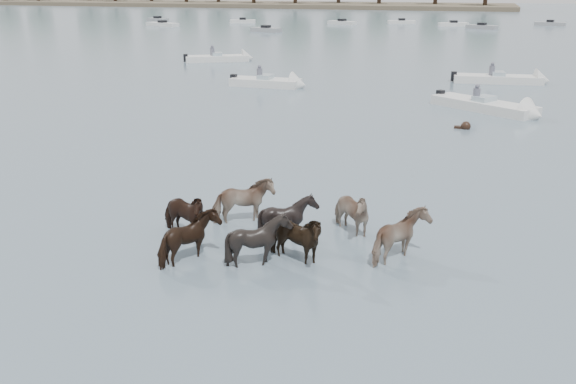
% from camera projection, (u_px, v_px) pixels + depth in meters
% --- Properties ---
extents(ground, '(400.00, 400.00, 0.00)m').
position_uv_depth(ground, '(349.00, 265.00, 13.88)').
color(ground, '#4C5F6E').
rests_on(ground, ground).
extents(shoreline, '(160.00, 30.00, 1.00)m').
position_uv_depth(shoreline, '(216.00, 4.00, 168.54)').
color(shoreline, '#4C4233').
rests_on(shoreline, ground).
extents(pony_herd, '(7.06, 4.26, 1.40)m').
position_uv_depth(pony_herd, '(276.00, 226.00, 14.69)').
color(pony_herd, black).
rests_on(pony_herd, ground).
extents(swimming_pony, '(0.72, 0.44, 0.44)m').
position_uv_depth(swimming_pony, '(465.00, 127.00, 26.79)').
color(swimming_pony, black).
rests_on(swimming_pony, ground).
extents(motorboat_a, '(5.02, 1.68, 1.92)m').
position_uv_depth(motorboat_a, '(277.00, 83.00, 37.53)').
color(motorboat_a, silver).
rests_on(motorboat_a, ground).
extents(motorboat_b, '(5.85, 4.71, 1.92)m').
position_uv_depth(motorboat_b, '(497.00, 108.00, 30.10)').
color(motorboat_b, silver).
rests_on(motorboat_b, ground).
extents(motorboat_c, '(6.27, 2.31, 1.92)m').
position_uv_depth(motorboat_c, '(510.00, 80.00, 38.94)').
color(motorboat_c, silver).
rests_on(motorboat_c, ground).
extents(motorboat_f, '(5.69, 4.10, 1.92)m').
position_uv_depth(motorboat_f, '(226.00, 58.00, 49.81)').
color(motorboat_f, silver).
rests_on(motorboat_f, ground).
extents(distant_flotilla, '(104.16, 26.84, 0.93)m').
position_uv_depth(distant_flotilla, '(478.00, 27.00, 83.98)').
color(distant_flotilla, gray).
rests_on(distant_flotilla, ground).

